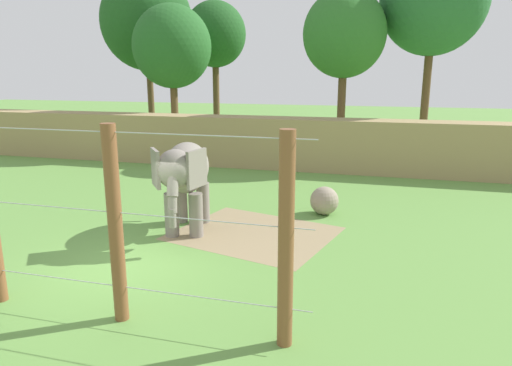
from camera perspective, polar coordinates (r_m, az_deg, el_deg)
The scene contains 11 objects.
ground_plane at distance 12.36m, azimuth -16.18°, elevation -9.84°, with size 120.00×120.00×0.00m, color #609342.
dirt_patch at distance 14.14m, azimuth -0.25°, elevation -6.25°, with size 4.55×3.79×0.01m, color #937F5B.
embankment_wall at distance 23.94m, azimuth 0.28°, elevation 5.12°, with size 36.00×1.80×2.56m, color tan.
elephant at distance 13.96m, azimuth -8.80°, elevation 1.19°, with size 1.93×3.70×2.79m.
enrichment_ball at distance 16.03m, azimuth 8.47°, elevation -2.18°, with size 0.98×0.98×0.98m, color gray.
cable_fence at distance 9.99m, azimuth -23.97°, elevation -4.17°, with size 10.36×0.28×3.90m.
tree_far_left at distance 28.09m, azimuth 21.16°, elevation 20.44°, with size 5.65×5.65×11.58m.
tree_left_of_centre at distance 34.35m, azimuth -13.37°, elevation 18.82°, with size 6.27×6.27×11.47m.
tree_behind_wall at distance 28.74m, azimuth -10.36°, elevation 16.25°, with size 4.64×4.64×8.72m.
tree_right_of_centre at distance 26.13m, azimuth 10.90°, elevation 17.61°, with size 4.41×4.41×9.11m.
tree_far_right at distance 32.50m, azimuth -5.10°, elevation 17.79°, with size 4.14×4.14×9.46m.
Camera 1 is at (6.15, -9.59, 4.80)m, focal length 32.27 mm.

